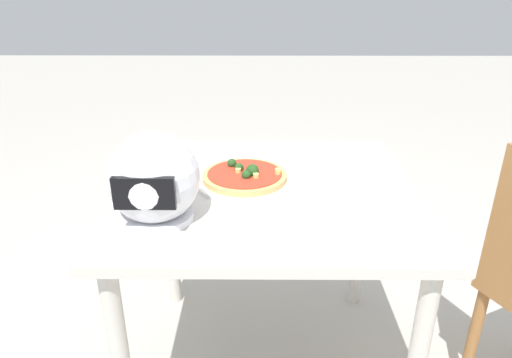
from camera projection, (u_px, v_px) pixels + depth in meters
name	position (u px, v px, depth m)	size (l,w,h in m)	color
dining_table	(267.00, 216.00, 1.44)	(0.90, 0.85, 0.72)	beige
pizza_plate	(245.00, 181.00, 1.43)	(0.31, 0.31, 0.01)	white
pizza	(245.00, 175.00, 1.42)	(0.26, 0.26, 0.05)	tan
motorcycle_helmet	(154.00, 180.00, 1.18)	(0.24, 0.24, 0.24)	silver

